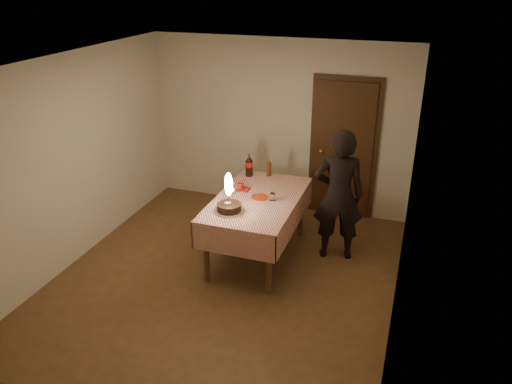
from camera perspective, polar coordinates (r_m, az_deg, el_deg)
ground at (r=6.23m, az=-3.54°, el=-9.81°), size 4.00×4.50×0.01m
room_shell at (r=5.54m, az=-3.36°, el=4.87°), size 4.04×4.54×2.62m
dining_table at (r=6.31m, az=0.15°, el=-1.60°), size 1.02×1.72×0.85m
birthday_cake at (r=5.89m, az=-3.10°, el=-1.17°), size 0.36×0.36×0.49m
red_plate at (r=6.27m, az=0.46°, el=-0.60°), size 0.22×0.22×0.01m
red_cup at (r=6.45m, az=-1.80°, el=0.56°), size 0.08×0.08×0.10m
clear_cup at (r=6.19m, az=1.92°, el=-0.54°), size 0.07×0.07×0.09m
napkin_stack at (r=6.49m, az=-1.44°, el=0.32°), size 0.15×0.15×0.02m
cola_bottle at (r=6.88m, az=-0.79°, el=3.06°), size 0.10×0.10×0.32m
amber_bottle_left at (r=6.90m, az=1.51°, el=2.80°), size 0.06×0.06×0.25m
photographer at (r=6.36m, az=9.41°, el=-0.38°), size 0.71×0.55×1.74m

